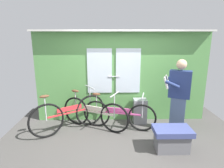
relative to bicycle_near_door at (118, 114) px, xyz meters
name	(u,v)px	position (x,y,z in m)	size (l,w,h in m)	color
ground_plane	(126,150)	(0.11, -0.85, -0.37)	(5.28, 4.39, 0.04)	#474442
train_door_wall	(122,75)	(0.10, 0.53, 0.83)	(4.28, 0.28, 2.27)	#56934C
bicycle_near_door	(118,114)	(0.00, 0.00, 0.00)	(1.68, 0.58, 0.86)	black
bicycle_leaning_behind	(94,113)	(-0.57, 0.02, 0.02)	(1.57, 0.82, 0.91)	black
bicycle_by_pole	(70,114)	(-1.11, -0.09, 0.05)	(1.53, 1.04, 0.97)	black
passenger_reading_newspaper	(179,95)	(1.31, -0.14, 0.52)	(0.62, 0.56, 1.65)	slate
trash_bin_by_wall	(140,111)	(0.55, 0.32, -0.04)	(0.32, 0.28, 0.61)	gray
bench_seat_corner	(172,138)	(0.96, -0.90, -0.11)	(0.70, 0.44, 0.45)	#3D477F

